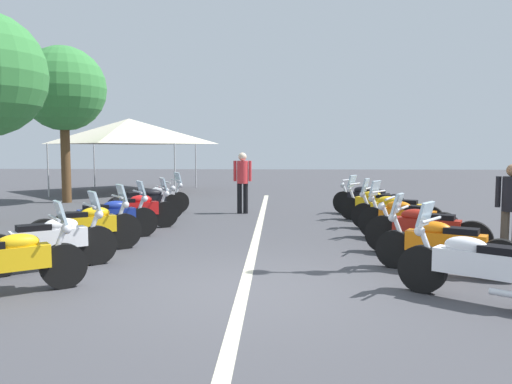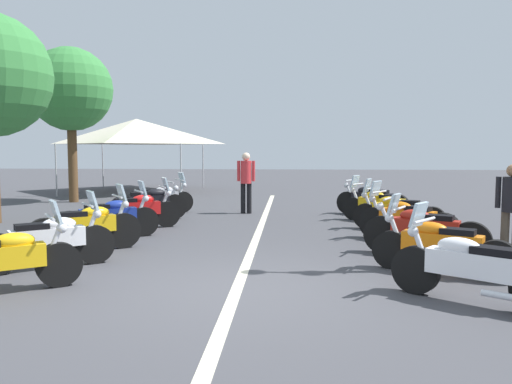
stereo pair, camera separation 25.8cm
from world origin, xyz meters
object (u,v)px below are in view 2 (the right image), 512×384
(motorcycle_left_row_1, at_px, (50,240))
(event_tent, at_px, (136,131))
(motorcycle_left_row_3, at_px, (110,217))
(motorcycle_left_row_5, at_px, (149,203))
(motorcycle_left_row_4, at_px, (137,209))
(motorcycle_left_row_6, at_px, (160,198))
(motorcycle_right_row_5, at_px, (380,205))
(motorcycle_right_row_1, at_px, (439,245))
(roadside_tree_1, at_px, (71,90))
(motorcycle_right_row_4, at_px, (397,211))
(bystander_2, at_px, (246,178))
(motorcycle_right_row_6, at_px, (371,199))
(motorcycle_right_row_2, at_px, (424,230))
(motorcycle_left_row_0, at_px, (2,259))
(motorcycle_left_row_2, at_px, (87,226))
(motorcycle_right_row_0, at_px, (471,267))
(motorcycle_right_row_3, at_px, (406,219))
(bystander_0, at_px, (512,204))

(motorcycle_left_row_1, xyz_separation_m, event_tent, (14.37, 3.00, 2.18))
(motorcycle_left_row_3, distance_m, motorcycle_left_row_5, 2.80)
(motorcycle_left_row_4, relative_size, motorcycle_left_row_6, 1.05)
(motorcycle_left_row_3, xyz_separation_m, motorcycle_right_row_5, (2.82, -6.09, -0.01))
(motorcycle_right_row_1, xyz_separation_m, roadside_tree_1, (9.78, 9.92, 3.48))
(motorcycle_right_row_1, relative_size, motorcycle_right_row_4, 0.97)
(bystander_2, bearing_deg, motorcycle_right_row_6, -91.69)
(motorcycle_right_row_2, distance_m, event_tent, 16.08)
(roadside_tree_1, bearing_deg, motorcycle_left_row_0, -160.54)
(bystander_2, bearing_deg, motorcycle_right_row_5, -110.86)
(motorcycle_left_row_2, relative_size, motorcycle_left_row_3, 0.93)
(motorcycle_right_row_4, bearing_deg, motorcycle_left_row_1, 57.87)
(motorcycle_left_row_5, relative_size, roadside_tree_1, 0.35)
(motorcycle_left_row_2, distance_m, motorcycle_right_row_4, 6.77)
(motorcycle_left_row_2, bearing_deg, bystander_2, 31.71)
(roadside_tree_1, bearing_deg, event_tent, -11.35)
(motorcycle_left_row_6, distance_m, motorcycle_right_row_0, 10.17)
(motorcycle_right_row_5, bearing_deg, motorcycle_right_row_3, 123.96)
(motorcycle_right_row_0, distance_m, motorcycle_right_row_3, 4.12)
(motorcycle_left_row_0, relative_size, motorcycle_left_row_5, 0.94)
(motorcycle_left_row_4, xyz_separation_m, motorcycle_right_row_6, (2.77, -5.89, -0.00))
(motorcycle_right_row_6, bearing_deg, roadside_tree_1, 17.34)
(motorcycle_left_row_1, distance_m, roadside_tree_1, 11.12)
(motorcycle_left_row_6, relative_size, motorcycle_right_row_6, 0.98)
(motorcycle_right_row_6, height_order, bystander_2, bystander_2)
(motorcycle_left_row_4, relative_size, motorcycle_right_row_2, 0.96)
(bystander_2, bearing_deg, event_tent, 39.52)
(motorcycle_left_row_5, bearing_deg, motorcycle_left_row_0, -118.22)
(motorcycle_left_row_1, relative_size, roadside_tree_1, 0.32)
(motorcycle_right_row_2, bearing_deg, motorcycle_right_row_4, -66.47)
(motorcycle_left_row_1, bearing_deg, motorcycle_left_row_4, 50.62)
(motorcycle_right_row_1, relative_size, bystander_2, 1.08)
(motorcycle_right_row_0, bearing_deg, motorcycle_left_row_1, 23.65)
(motorcycle_right_row_1, distance_m, motorcycle_right_row_6, 6.75)
(motorcycle_right_row_0, distance_m, bystander_2, 9.17)
(motorcycle_right_row_1, distance_m, bystander_2, 7.88)
(motorcycle_left_row_5, relative_size, motorcycle_right_row_1, 0.97)
(motorcycle_right_row_4, relative_size, event_tent, 0.35)
(motorcycle_left_row_1, bearing_deg, motorcycle_left_row_0, -125.23)
(motorcycle_right_row_4, distance_m, motorcycle_right_row_6, 2.66)
(motorcycle_left_row_3, bearing_deg, motorcycle_right_row_1, -55.44)
(motorcycle_right_row_0, relative_size, motorcycle_right_row_1, 0.90)
(motorcycle_left_row_2, distance_m, bystander_0, 7.53)
(motorcycle_right_row_3, xyz_separation_m, event_tent, (11.67, 9.11, 2.18))
(motorcycle_left_row_6, bearing_deg, motorcycle_right_row_4, -56.89)
(motorcycle_right_row_6, xyz_separation_m, roadside_tree_1, (3.03, 9.97, 3.48))
(motorcycle_right_row_4, bearing_deg, motorcycle_left_row_4, 25.41)
(event_tent, bearing_deg, motorcycle_left_row_2, -166.81)
(motorcycle_right_row_0, xyz_separation_m, motorcycle_right_row_4, (5.54, -0.26, -0.01))
(motorcycle_left_row_0, distance_m, motorcycle_left_row_1, 1.40)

